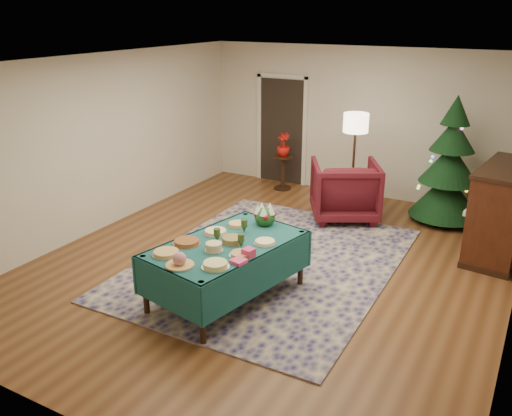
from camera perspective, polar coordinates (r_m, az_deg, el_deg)
The scene contains 26 objects.
room_shell at distance 7.01m, azimuth 1.85°, elevation 4.03°, with size 7.00×7.00×7.00m.
doorway at distance 10.79m, azimuth 2.73°, elevation 8.41°, with size 1.08×0.04×2.16m.
rug at distance 7.53m, azimuth 1.43°, elevation -5.72°, with size 3.20×4.20×0.02m, color #181652.
buffet_table at distance 6.40m, azimuth -3.12°, elevation -4.91°, with size 1.47×2.08×0.74m.
platter_0 at distance 6.11m, azimuth -9.43°, elevation -4.70°, with size 0.33×0.33×0.05m.
platter_1 at distance 5.81m, azimuth -8.05°, elevation -5.50°, with size 0.31×0.31×0.16m.
platter_2 at distance 5.76m, azimuth -4.30°, elevation -5.99°, with size 0.30×0.30×0.06m.
platter_3 at distance 6.34m, azimuth -7.31°, elevation -3.59°, with size 0.34×0.34×0.05m.
platter_4 at distance 6.12m, azimuth -4.47°, elevation -4.14°, with size 0.22×0.22×0.10m.
platter_5 at distance 6.01m, azimuth -1.57°, elevation -4.88°, with size 0.27×0.27×0.04m.
platter_6 at distance 6.59m, azimuth -4.28°, elevation -2.54°, with size 0.30×0.30×0.05m.
platter_7 at distance 6.33m, azimuth -2.51°, elevation -3.40°, with size 0.28×0.28×0.07m.
platter_8 at distance 6.30m, azimuth 0.95°, elevation -3.62°, with size 0.27×0.27×0.04m.
platter_9 at distance 6.82m, azimuth -1.97°, elevation -1.73°, with size 0.26×0.26×0.04m.
goblet_0 at distance 6.58m, azimuth -1.25°, elevation -1.87°, with size 0.08×0.08×0.17m.
goblet_1 at distance 6.17m, azimuth -1.58°, elevation -3.45°, with size 0.08×0.08×0.17m.
goblet_2 at distance 6.33m, azimuth -4.12°, elevation -2.87°, with size 0.08×0.08×0.17m.
napkin_stack at distance 5.85m, azimuth -1.85°, elevation -5.63°, with size 0.15×0.15×0.04m, color #EF4282.
gift_box at distance 5.97m, azimuth -0.79°, elevation -4.73°, with size 0.12×0.12×0.10m, color #D73B6D.
centerpiece at distance 6.81m, azimuth 0.94°, elevation -0.75°, with size 0.27×0.27×0.30m.
armchair at distance 9.04m, azimuth 9.34°, elevation 2.15°, with size 1.05×0.98×1.08m, color #51111A.
floor_lamp at distance 9.14m, azimuth 10.44°, elevation 8.18°, with size 0.41×0.41×1.71m.
side_table at distance 10.49m, azimuth 2.84°, elevation 3.70°, with size 0.37×0.37×0.66m.
potted_plant at distance 10.37m, azimuth 2.88°, elevation 6.16°, with size 0.25×0.45×0.25m, color #B9120D.
christmas_tree at distance 9.23m, azimuth 19.70°, elevation 4.14°, with size 1.40×1.40×2.07m.
piano at distance 8.27m, azimuth 24.54°, elevation -0.46°, with size 0.88×1.59×1.31m.
Camera 1 is at (3.05, -6.00, 3.31)m, focal length 38.00 mm.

